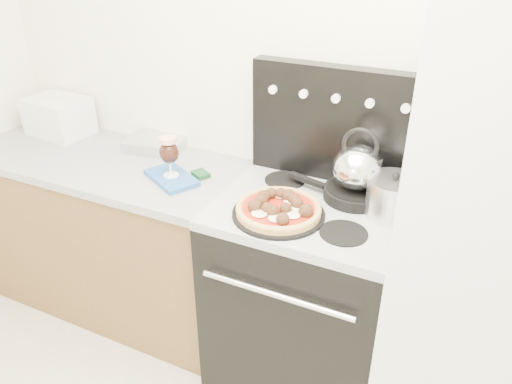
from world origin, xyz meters
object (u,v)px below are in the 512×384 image
Objects in this scene: oven_mitt at (172,178)px; tea_kettle at (358,164)px; beer_glass at (170,157)px; skillet at (355,194)px; base_cabinet at (116,236)px; stove_body at (306,296)px; toaster_oven at (59,116)px; stock_pot at (393,198)px; fridge at (500,244)px; pizza at (279,207)px; pizza_pan at (278,214)px.

tea_kettle reaches higher than oven_mitt.
beer_glass is 0.73× the size of skillet.
stove_body is at bearing -1.30° from base_cabinet.
toaster_oven is 1.67m from tea_kettle.
tea_kettle reaches higher than stock_pot.
fridge is 5.71× the size of pizza.
pizza reaches higher than skillet.
skillet is at bearing 48.14° from pizza_pan.
stove_body is 0.46× the size of fridge.
oven_mitt is 0.80× the size of pizza.
toaster_oven is at bearing 160.28° from base_cabinet.
base_cabinet is at bearing 171.14° from pizza_pan.
base_cabinet is at bearing 178.70° from stove_body.
fridge is at bearing -1.59° from base_cabinet.
stock_pot reaches higher than oven_mitt.
skillet is at bearing 3.14° from toaster_oven.
beer_glass is at bearing -166.18° from tea_kettle.
fridge is 0.41m from stock_pot.
fridge is at bearing 0.29° from oven_mitt.
fridge is (1.80, -0.05, 0.52)m from base_cabinet.
base_cabinet is 1.52m from stock_pot.
base_cabinet is at bearing 172.71° from oven_mitt.
tea_kettle reaches higher than pizza_pan.
oven_mitt is (0.86, -0.21, -0.09)m from toaster_oven.
oven_mitt is (-1.36, -0.01, -0.04)m from fridge.
pizza_pan is 0.38m from tea_kettle.
oven_mitt is 1.40× the size of beer_glass.
toaster_oven is 1.47m from pizza_pan.
base_cabinet is 1.15m from pizza.
stock_pot is at bearing 26.04° from pizza_pan.
base_cabinet is 1.35m from skillet.
skillet is (0.80, 0.16, 0.03)m from oven_mitt.
oven_mitt is (0.44, -0.06, 0.48)m from base_cabinet.
stove_body is at bearing -138.63° from skillet.
stock_pot is (0.40, 0.19, 0.04)m from pizza.
fridge reaches higher than beer_glass.
tea_kettle is (1.25, 0.10, 0.65)m from base_cabinet.
stove_body is 0.87m from fridge.
stock_pot is (0.97, 0.09, 0.08)m from oven_mitt.
stove_body is 0.54m from pizza.
pizza reaches higher than base_cabinet.
fridge is 0.58m from skillet.
fridge reaches higher than pizza_pan.
stove_body is 0.54m from skillet.
skillet reaches higher than oven_mitt.
oven_mitt is 0.11m from beer_glass.
tea_kettle is at bearing 48.14° from pizza.
skillet reaches higher than stove_body.
pizza_pan is 1.41× the size of skillet.
pizza_pan is at bearing -153.96° from stock_pot.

